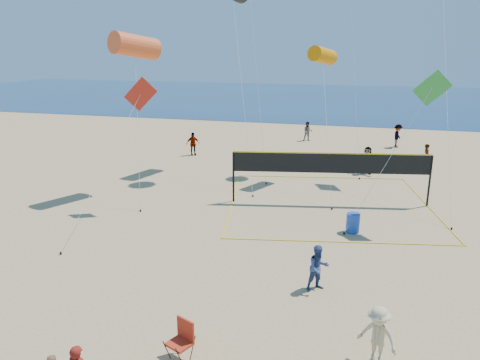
# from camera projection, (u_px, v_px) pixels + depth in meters

# --- Properties ---
(ground) EXTENTS (120.00, 120.00, 0.00)m
(ground) POSITION_uv_depth(u_px,v_px,m) (186.00, 343.00, 12.71)
(ground) COLOR tan
(ground) RESTS_ON ground
(ocean) EXTENTS (140.00, 50.00, 0.03)m
(ocean) POSITION_uv_depth(u_px,v_px,m) (337.00, 99.00, 70.22)
(ocean) COLOR navy
(ocean) RESTS_ON ground
(bystander_a) EXTENTS (0.96, 0.92, 1.56)m
(bystander_a) POSITION_uv_depth(u_px,v_px,m) (318.00, 268.00, 15.28)
(bystander_a) COLOR navy
(bystander_a) RESTS_ON ground
(bystander_b) EXTENTS (1.19, 1.00, 1.60)m
(bystander_b) POSITION_uv_depth(u_px,v_px,m) (377.00, 336.00, 11.68)
(bystander_b) COLOR #CBB787
(bystander_b) RESTS_ON ground
(far_person_0) EXTENTS (1.04, 0.91, 1.69)m
(far_person_0) POSITION_uv_depth(u_px,v_px,m) (193.00, 144.00, 34.13)
(far_person_0) COLOR gray
(far_person_0) RESTS_ON ground
(far_person_1) EXTENTS (1.68, 0.99, 1.73)m
(far_person_1) POSITION_uv_depth(u_px,v_px,m) (367.00, 160.00, 29.18)
(far_person_1) COLOR gray
(far_person_1) RESTS_ON ground
(far_person_2) EXTENTS (0.53, 0.70, 1.73)m
(far_person_2) POSITION_uv_depth(u_px,v_px,m) (426.00, 157.00, 29.96)
(far_person_2) COLOR gray
(far_person_2) RESTS_ON ground
(far_person_3) EXTENTS (0.89, 0.76, 1.60)m
(far_person_3) POSITION_uv_depth(u_px,v_px,m) (308.00, 131.00, 39.31)
(far_person_3) COLOR gray
(far_person_3) RESTS_ON ground
(far_person_4) EXTENTS (0.97, 1.32, 1.82)m
(far_person_4) POSITION_uv_depth(u_px,v_px,m) (398.00, 136.00, 36.73)
(far_person_4) COLOR gray
(far_person_4) RESTS_ON ground
(camp_chair) EXTENTS (0.74, 0.85, 1.19)m
(camp_chair) POSITION_uv_depth(u_px,v_px,m) (182.00, 337.00, 11.94)
(camp_chair) COLOR #AD2813
(camp_chair) RESTS_ON ground
(trash_barrel) EXTENTS (0.74, 0.74, 0.86)m
(trash_barrel) POSITION_uv_depth(u_px,v_px,m) (353.00, 223.00, 20.11)
(trash_barrel) COLOR #1C45B9
(trash_barrel) RESTS_ON ground
(volleyball_net) EXTENTS (11.61, 11.49, 2.67)m
(volleyball_net) POSITION_uv_depth(u_px,v_px,m) (331.00, 169.00, 23.35)
(volleyball_net) COLOR black
(volleyball_net) RESTS_ON ground
(kite_0) EXTENTS (2.47, 4.61, 8.48)m
(kite_0) POSITION_uv_depth(u_px,v_px,m) (135.00, 46.00, 23.77)
(kite_0) COLOR #EC5A27
(kite_0) RESTS_ON ground
(kite_2) EXTENTS (2.15, 6.54, 7.79)m
(kite_2) POSITION_uv_depth(u_px,v_px,m) (323.00, 56.00, 26.31)
(kite_2) COLOR orange
(kite_2) RESTS_ON ground
(kite_3) EXTENTS (1.65, 6.07, 6.41)m
(kite_3) POSITION_uv_depth(u_px,v_px,m) (137.00, 101.00, 21.63)
(kite_3) COLOR red
(kite_3) RESTS_ON ground
(kite_4) EXTENTS (3.91, 2.09, 6.85)m
(kite_4) POSITION_uv_depth(u_px,v_px,m) (427.00, 96.00, 19.32)
(kite_4) COLOR green
(kite_4) RESTS_ON ground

